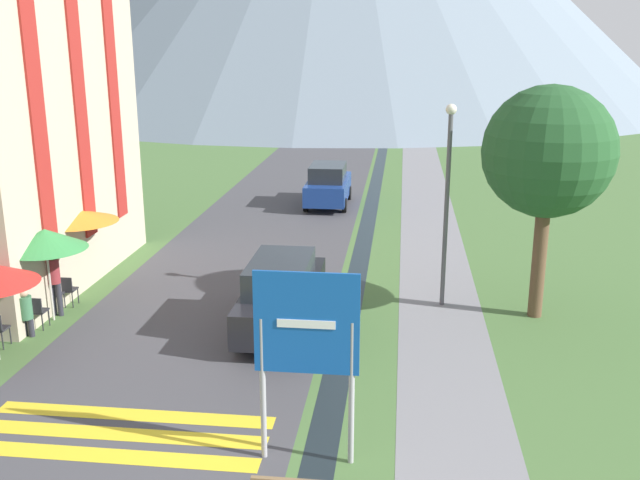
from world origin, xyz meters
name	(u,v)px	position (x,y,z in m)	size (l,w,h in m)	color
ground_plane	(337,223)	(0.00, 20.00, 0.00)	(160.00, 160.00, 0.00)	#476B38
road	(308,175)	(-2.50, 30.00, 0.00)	(6.40, 60.00, 0.01)	#424247
footpath	(423,177)	(3.60, 30.00, 0.00)	(2.20, 60.00, 0.01)	slate
drainage_channel	(377,176)	(1.20, 30.00, 0.00)	(0.60, 60.00, 0.00)	black
crosswalk_marking	(121,434)	(-2.50, 3.98, 0.01)	(5.44, 1.84, 0.01)	yellow
road_sign	(306,341)	(0.99, 3.57, 2.21)	(1.74, 0.11, 3.40)	#9E9EA3
parked_car_near	(282,293)	(-0.40, 9.28, 0.91)	(1.77, 4.59, 1.82)	black
parked_car_far	(328,185)	(-0.67, 22.96, 0.91)	(1.80, 4.03, 1.82)	navy
cafe_chair_far_left	(53,293)	(-6.59, 9.69, 0.51)	(0.40, 0.40, 0.85)	#232328
cafe_chair_far_right	(67,288)	(-6.39, 10.07, 0.51)	(0.40, 0.40, 0.85)	#232328
cafe_chair_middle	(37,310)	(-6.42, 8.48, 0.51)	(0.40, 0.40, 0.85)	#232328
cafe_umbrella_middle_green	(45,239)	(-6.32, 9.09, 2.16)	(2.06, 2.06, 2.42)	#B7B2A8
cafe_umbrella_rear_orange	(77,216)	(-6.64, 11.57, 2.15)	(2.29, 2.29, 2.34)	#B7B2A8
person_seated_far	(26,310)	(-6.44, 8.03, 0.68)	(0.32, 0.32, 1.24)	#282833
person_standing_terrace	(54,278)	(-6.37, 9.41, 1.02)	(0.32, 0.32, 1.75)	#282833
streetlamp	(447,190)	(3.66, 11.36, 3.18)	(0.28, 0.28, 5.40)	#515156
tree_by_path	(548,153)	(6.02, 10.82, 4.28)	(3.26, 3.26, 5.94)	brown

